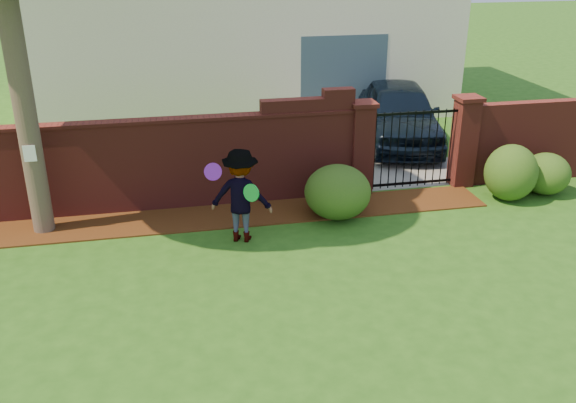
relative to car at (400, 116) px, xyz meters
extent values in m
cube|color=#265415|center=(-4.31, -6.78, -0.76)|extent=(80.00, 80.00, 0.01)
cube|color=#3D1E0B|center=(-5.26, -3.45, -0.74)|extent=(11.10, 1.08, 0.03)
cube|color=maroon|center=(-6.46, -2.78, 0.10)|extent=(8.70, 0.25, 1.70)
cube|color=maroon|center=(-3.01, -2.78, 1.10)|extent=(1.80, 0.25, 0.30)
cube|color=maroon|center=(-2.41, -2.78, 1.33)|extent=(0.60, 0.25, 0.16)
cube|color=maroon|center=(-6.46, -2.78, 0.98)|extent=(8.70, 0.31, 0.06)
cube|color=maroon|center=(2.29, -2.78, 0.10)|extent=(4.00, 0.25, 1.70)
cube|color=maroon|center=(-1.91, -2.78, 0.15)|extent=(0.42, 0.42, 1.80)
cube|color=maroon|center=(-1.91, -2.78, 1.09)|extent=(0.50, 0.50, 0.08)
cube|color=maroon|center=(0.29, -2.78, 0.15)|extent=(0.42, 0.42, 1.80)
cube|color=maroon|center=(0.29, -2.78, 1.09)|extent=(0.50, 0.50, 0.08)
cylinder|color=black|center=(-1.62, -2.78, 0.10)|extent=(0.02, 0.02, 1.60)
cylinder|color=black|center=(-1.46, -2.78, 0.10)|extent=(0.02, 0.02, 1.60)
cylinder|color=black|center=(-1.30, -2.78, 0.10)|extent=(0.02, 0.02, 1.60)
cylinder|color=black|center=(-1.14, -2.78, 0.10)|extent=(0.02, 0.02, 1.60)
cylinder|color=black|center=(-0.97, -2.78, 0.10)|extent=(0.02, 0.02, 1.60)
cylinder|color=black|center=(-0.81, -2.78, 0.10)|extent=(0.02, 0.02, 1.60)
cylinder|color=black|center=(-0.65, -2.78, 0.10)|extent=(0.02, 0.02, 1.60)
cylinder|color=black|center=(-0.49, -2.78, 0.10)|extent=(0.02, 0.02, 1.60)
cylinder|color=black|center=(-0.33, -2.78, 0.10)|extent=(0.02, 0.02, 1.60)
cylinder|color=black|center=(-0.17, -2.78, 0.10)|extent=(0.02, 0.02, 1.60)
cylinder|color=black|center=(0.00, -2.78, 0.10)|extent=(0.02, 0.02, 1.60)
cube|color=black|center=(-0.81, -2.78, -0.63)|extent=(1.78, 0.03, 0.05)
cube|color=black|center=(-0.81, -2.78, 0.85)|extent=(1.78, 0.03, 0.05)
cube|color=slate|center=(-0.81, 1.22, -0.75)|extent=(3.20, 8.00, 0.01)
cube|color=#F2EACB|center=(-3.31, 5.22, 2.25)|extent=(12.00, 6.00, 6.00)
cube|color=#384C5B|center=(-0.81, 2.27, 0.45)|extent=(2.40, 0.12, 2.40)
imported|color=black|center=(0.00, 0.00, 0.00)|extent=(2.66, 4.70, 1.51)
cylinder|color=#49392C|center=(-7.91, -3.38, 2.75)|extent=(0.36, 0.36, 7.00)
cube|color=white|center=(-7.91, -3.57, 0.75)|extent=(0.20, 0.01, 0.28)
ellipsoid|color=#214916|center=(-2.68, -3.86, -0.26)|extent=(1.22, 1.22, 1.00)
ellipsoid|color=#214916|center=(0.86, -3.72, -0.19)|extent=(1.02, 1.02, 1.12)
ellipsoid|color=#214916|center=(1.73, -3.58, -0.33)|extent=(0.95, 0.95, 0.84)
imported|color=gray|center=(-4.55, -4.45, 0.06)|extent=(1.19, 0.92, 1.62)
cylinder|color=purple|center=(-4.99, -4.56, 0.57)|extent=(0.29, 0.09, 0.29)
cylinder|color=green|center=(-4.40, -4.75, 0.23)|extent=(0.26, 0.25, 0.30)
camera|label=1|loc=(-5.71, -14.04, 4.05)|focal=39.02mm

